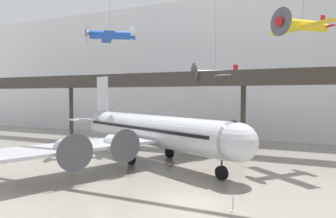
% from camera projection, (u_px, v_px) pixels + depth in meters
% --- Properties ---
extents(ground_plane, '(260.00, 260.00, 0.00)m').
position_uv_depth(ground_plane, '(191.00, 201.00, 21.69)').
color(ground_plane, gray).
extents(hangar_back_wall, '(140.00, 3.00, 25.30)m').
position_uv_depth(hangar_back_wall, '(256.00, 67.00, 52.22)').
color(hangar_back_wall, silver).
rests_on(hangar_back_wall, ground).
extents(mezzanine_walkway, '(110.00, 3.20, 11.01)m').
position_uv_depth(mezzanine_walkway, '(242.00, 83.00, 40.23)').
color(mezzanine_walkway, '#38332D').
rests_on(mezzanine_walkway, ground).
extents(airliner_silver_main, '(27.15, 31.96, 10.37)m').
position_uv_depth(airliner_silver_main, '(149.00, 130.00, 35.10)').
color(airliner_silver_main, silver).
rests_on(airliner_silver_main, ground).
extents(suspended_plane_silver_racer, '(7.19, 7.70, 12.17)m').
position_uv_depth(suspended_plane_silver_racer, '(215.00, 74.00, 42.59)').
color(suspended_plane_silver_racer, silver).
extents(suspended_plane_blue_trainer, '(6.74, 7.15, 7.28)m').
position_uv_depth(suspended_plane_blue_trainer, '(110.00, 35.00, 39.73)').
color(suspended_plane_blue_trainer, '#1E4CAD').
extents(suspended_plane_yellow_lowwing, '(6.96, 6.90, 7.85)m').
position_uv_depth(suspended_plane_yellow_lowwing, '(303.00, 25.00, 31.66)').
color(suspended_plane_yellow_lowwing, yellow).
extents(stanchion_barrier, '(0.36, 0.36, 1.08)m').
position_uv_depth(stanchion_barrier, '(233.00, 206.00, 19.81)').
color(stanchion_barrier, '#B2B5BA').
rests_on(stanchion_barrier, ground).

